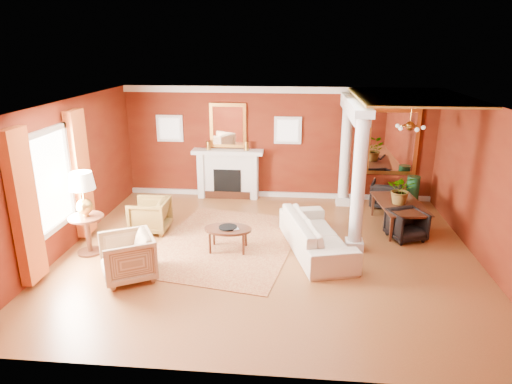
# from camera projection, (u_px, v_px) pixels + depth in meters

# --- Properties ---
(ground) EXTENTS (8.00, 8.00, 0.00)m
(ground) POSITION_uv_depth(u_px,v_px,m) (268.00, 252.00, 9.01)
(ground) COLOR brown
(ground) RESTS_ON ground
(room_shell) EXTENTS (8.04, 7.04, 2.92)m
(room_shell) POSITION_uv_depth(u_px,v_px,m) (269.00, 153.00, 8.38)
(room_shell) COLOR #61200D
(room_shell) RESTS_ON ground
(fireplace) EXTENTS (1.85, 0.42, 1.29)m
(fireplace) POSITION_uv_depth(u_px,v_px,m) (228.00, 174.00, 12.06)
(fireplace) COLOR silver
(fireplace) RESTS_ON ground
(overmantel_mirror) EXTENTS (0.95, 0.07, 1.15)m
(overmantel_mirror) POSITION_uv_depth(u_px,v_px,m) (228.00, 126.00, 11.80)
(overmantel_mirror) COLOR gold
(overmantel_mirror) RESTS_ON fireplace
(flank_window_left) EXTENTS (0.70, 0.07, 0.70)m
(flank_window_left) POSITION_uv_depth(u_px,v_px,m) (170.00, 128.00, 11.98)
(flank_window_left) COLOR silver
(flank_window_left) RESTS_ON room_shell
(flank_window_right) EXTENTS (0.70, 0.07, 0.70)m
(flank_window_right) POSITION_uv_depth(u_px,v_px,m) (288.00, 130.00, 11.70)
(flank_window_right) COLOR silver
(flank_window_right) RESTS_ON room_shell
(left_window) EXTENTS (0.21, 2.55, 2.60)m
(left_window) POSITION_uv_depth(u_px,v_px,m) (55.00, 187.00, 8.34)
(left_window) COLOR white
(left_window) RESTS_ON room_shell
(column_front) EXTENTS (0.36, 0.36, 2.80)m
(column_front) POSITION_uv_depth(u_px,v_px,m) (359.00, 181.00, 8.69)
(column_front) COLOR silver
(column_front) RESTS_ON ground
(column_back) EXTENTS (0.36, 0.36, 2.80)m
(column_back) POSITION_uv_depth(u_px,v_px,m) (346.00, 150.00, 11.25)
(column_back) COLOR silver
(column_back) RESTS_ON ground
(header_beam) EXTENTS (0.30, 3.20, 0.32)m
(header_beam) POSITION_uv_depth(u_px,v_px,m) (354.00, 107.00, 9.83)
(header_beam) COLOR silver
(header_beam) RESTS_ON column_front
(amber_ceiling) EXTENTS (2.30, 3.40, 0.04)m
(amber_ceiling) POSITION_uv_depth(u_px,v_px,m) (411.00, 97.00, 9.51)
(amber_ceiling) COLOR gold
(amber_ceiling) RESTS_ON room_shell
(dining_mirror) EXTENTS (1.30, 0.07, 1.70)m
(dining_mirror) POSITION_uv_depth(u_px,v_px,m) (392.00, 142.00, 11.53)
(dining_mirror) COLOR gold
(dining_mirror) RESTS_ON room_shell
(chandelier) EXTENTS (0.60, 0.62, 0.75)m
(chandelier) POSITION_uv_depth(u_px,v_px,m) (410.00, 126.00, 9.75)
(chandelier) COLOR #BE8F3B
(chandelier) RESTS_ON room_shell
(crown_trim) EXTENTS (8.00, 0.08, 0.16)m
(crown_trim) POSITION_uv_depth(u_px,v_px,m) (279.00, 90.00, 11.40)
(crown_trim) COLOR silver
(crown_trim) RESTS_ON room_shell
(base_trim) EXTENTS (8.00, 0.08, 0.12)m
(base_trim) POSITION_uv_depth(u_px,v_px,m) (277.00, 194.00, 12.26)
(base_trim) COLOR silver
(base_trim) RESTS_ON ground
(rug) EXTENTS (3.30, 4.02, 0.01)m
(rug) POSITION_uv_depth(u_px,v_px,m) (226.00, 243.00, 9.41)
(rug) COLOR maroon
(rug) RESTS_ON ground
(sofa) EXTENTS (1.32, 2.52, 0.95)m
(sofa) POSITION_uv_depth(u_px,v_px,m) (317.00, 229.00, 8.94)
(sofa) COLOR beige
(sofa) RESTS_ON ground
(armchair_leopard) EXTENTS (0.74, 0.79, 0.81)m
(armchair_leopard) POSITION_uv_depth(u_px,v_px,m) (150.00, 214.00, 9.92)
(armchair_leopard) COLOR black
(armchair_leopard) RESTS_ON ground
(armchair_stripe) EXTENTS (1.12, 1.15, 0.89)m
(armchair_stripe) POSITION_uv_depth(u_px,v_px,m) (127.00, 255.00, 7.90)
(armchair_stripe) COLOR tan
(armchair_stripe) RESTS_ON ground
(coffee_table) EXTENTS (0.94, 0.94, 0.47)m
(coffee_table) POSITION_uv_depth(u_px,v_px,m) (228.00, 230.00, 8.98)
(coffee_table) COLOR black
(coffee_table) RESTS_ON ground
(coffee_book) EXTENTS (0.16, 0.08, 0.23)m
(coffee_book) POSITION_uv_depth(u_px,v_px,m) (229.00, 223.00, 8.89)
(coffee_book) COLOR black
(coffee_book) RESTS_ON coffee_table
(side_table) EXTENTS (0.66, 0.66, 1.65)m
(side_table) POSITION_uv_depth(u_px,v_px,m) (84.00, 199.00, 8.65)
(side_table) COLOR black
(side_table) RESTS_ON ground
(dining_table) EXTENTS (0.75, 1.71, 0.93)m
(dining_table) POSITION_uv_depth(u_px,v_px,m) (401.00, 208.00, 10.08)
(dining_table) COLOR black
(dining_table) RESTS_ON ground
(dining_chair_near) EXTENTS (0.86, 0.84, 0.70)m
(dining_chair_near) POSITION_uv_depth(u_px,v_px,m) (407.00, 224.00, 9.52)
(dining_chair_near) COLOR black
(dining_chair_near) RESTS_ON ground
(dining_chair_far) EXTENTS (0.85, 0.82, 0.72)m
(dining_chair_far) POSITION_uv_depth(u_px,v_px,m) (386.00, 193.00, 11.38)
(dining_chair_far) COLOR black
(dining_chair_far) RESTS_ON ground
(green_urn) EXTENTS (0.35, 0.35, 0.83)m
(green_urn) POSITION_uv_depth(u_px,v_px,m) (412.00, 195.00, 11.34)
(green_urn) COLOR #123A1C
(green_urn) RESTS_ON ground
(potted_plant) EXTENTS (0.72, 0.77, 0.51)m
(potted_plant) POSITION_uv_depth(u_px,v_px,m) (403.00, 177.00, 9.81)
(potted_plant) COLOR #26591E
(potted_plant) RESTS_ON dining_table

